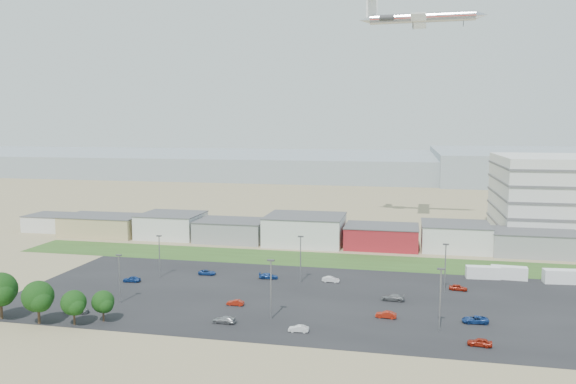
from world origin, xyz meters
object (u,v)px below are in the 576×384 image
(parked_car_5, at_px, (132,279))
(parked_car_13, at_px, (299,329))
(box_trailer_a, at_px, (483,272))
(parked_car_12, at_px, (393,297))
(parked_car_9, at_px, (207,272))
(parked_car_2, at_px, (480,342))
(parked_car_8, at_px, (458,287))
(parked_car_3, at_px, (224,320))
(airliner, at_px, (422,18))
(parked_car_6, at_px, (268,276))
(parked_car_11, at_px, (331,279))
(parked_car_10, at_px, (78,310))
(parked_car_1, at_px, (386,315))
(parked_car_4, at_px, (235,303))
(parked_car_0, at_px, (475,320))

(parked_car_5, distance_m, parked_car_13, 46.78)
(box_trailer_a, xyz_separation_m, parked_car_12, (-19.24, -20.61, -0.72))
(parked_car_9, xyz_separation_m, parked_car_12, (42.22, -10.53, 0.10))
(parked_car_2, height_order, parked_car_9, parked_car_2)
(parked_car_8, bearing_deg, parked_car_2, -171.62)
(parked_car_9, bearing_deg, parked_car_3, -156.94)
(box_trailer_a, xyz_separation_m, parked_car_8, (-6.15, -10.80, -0.73))
(airliner, distance_m, parked_car_3, 127.26)
(parked_car_6, distance_m, parked_car_11, 14.01)
(parked_car_5, relative_size, parked_car_13, 1.12)
(airliner, distance_m, parked_car_10, 137.73)
(parked_car_1, bearing_deg, parked_car_5, -97.63)
(parked_car_4, xyz_separation_m, parked_car_6, (1.60, 19.58, 0.08))
(parked_car_0, xyz_separation_m, parked_car_8, (-1.20, 19.58, 0.01))
(box_trailer_a, distance_m, parked_car_9, 62.29)
(parked_car_0, xyz_separation_m, parked_car_2, (-0.49, -10.56, 0.01))
(parked_car_0, bearing_deg, parked_car_9, -114.63)
(parked_car_8, bearing_deg, parked_car_11, 95.57)
(parked_car_5, distance_m, parked_car_10, 20.91)
(parked_car_12, bearing_deg, airliner, 179.95)
(parked_car_10, xyz_separation_m, parked_car_13, (41.28, -0.80, -0.06))
(parked_car_8, xyz_separation_m, parked_car_13, (-27.93, -30.09, -0.07))
(parked_car_4, xyz_separation_m, parked_car_10, (-26.86, -10.23, 0.07))
(box_trailer_a, distance_m, parked_car_4, 56.96)
(airliner, distance_m, parked_car_5, 123.01)
(parked_car_3, bearing_deg, airliner, 164.29)
(parked_car_1, bearing_deg, parked_car_3, -68.33)
(parked_car_4, xyz_separation_m, parked_car_9, (-12.96, 19.78, 0.01))
(airliner, bearing_deg, parked_car_13, -99.25)
(parked_car_4, bearing_deg, parked_car_5, -111.07)
(airliner, distance_m, parked_car_0, 115.55)
(parked_car_5, height_order, parked_car_13, parked_car_5)
(parked_car_9, bearing_deg, box_trailer_a, -82.96)
(parked_car_11, bearing_deg, parked_car_2, -134.35)
(parked_car_3, bearing_deg, box_trailer_a, 132.33)
(parked_car_4, bearing_deg, airliner, 159.89)
(parked_car_9, distance_m, parked_car_12, 43.51)
(parked_car_5, xyz_separation_m, parked_car_8, (69.37, 8.38, -0.01))
(airliner, xyz_separation_m, parked_car_5, (-61.78, -81.73, -68.07))
(parked_car_5, bearing_deg, parked_car_2, 66.63)
(parked_car_0, bearing_deg, parked_car_12, -129.23)
(airliner, distance_m, parked_car_1, 115.88)
(parked_car_3, distance_m, parked_car_4, 9.68)
(parked_car_1, distance_m, parked_car_6, 33.82)
(parked_car_8, relative_size, parked_car_9, 0.93)
(airliner, distance_m, parked_car_11, 101.42)
(parked_car_6, xyz_separation_m, parked_car_10, (-28.46, -29.82, -0.01))
(airliner, xyz_separation_m, parked_car_8, (7.60, -73.35, -68.09))
(airliner, distance_m, parked_car_8, 100.37)
(parked_car_0, height_order, parked_car_12, parked_car_12)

